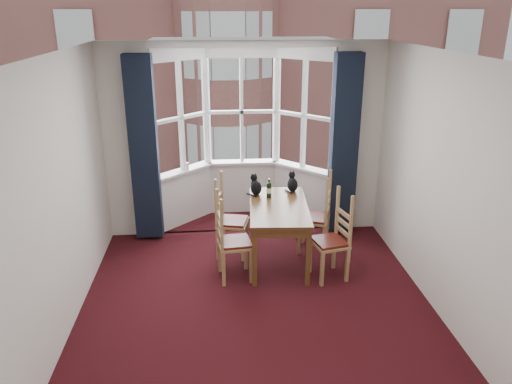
{
  "coord_description": "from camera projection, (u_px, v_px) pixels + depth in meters",
  "views": [
    {
      "loc": [
        -0.41,
        -4.76,
        3.2
      ],
      "look_at": [
        0.07,
        1.05,
        1.05
      ],
      "focal_mm": 35.0,
      "sensor_mm": 36.0,
      "label": 1
    }
  ],
  "objects": [
    {
      "name": "tenement_building",
      "position": [
        225.0,
        55.0,
        18.14
      ],
      "size": [
        18.4,
        7.8,
        15.2
      ],
      "color": "#9E5C51",
      "rests_on": "street"
    },
    {
      "name": "chair_right_near",
      "position": [
        336.0,
        242.0,
        6.2
      ],
      "size": [
        0.49,
        0.5,
        0.92
      ],
      "color": "#A88451",
      "rests_on": "floor"
    },
    {
      "name": "curtain_right",
      "position": [
        344.0,
        145.0,
        7.17
      ],
      "size": [
        0.38,
        0.22,
        2.6
      ],
      "primitive_type": "cube",
      "color": "black",
      "rests_on": "floor"
    },
    {
      "name": "street",
      "position": [
        221.0,
        137.0,
        37.82
      ],
      "size": [
        80.0,
        80.0,
        0.0
      ],
      "primitive_type": "plane",
      "color": "#333335",
      "rests_on": "ground"
    },
    {
      "name": "bay_window",
      "position": [
        243.0,
        133.0,
        7.68
      ],
      "size": [
        2.76,
        0.94,
        2.8
      ],
      "color": "white",
      "rests_on": "floor"
    },
    {
      "name": "cat_right",
      "position": [
        292.0,
        184.0,
        6.95
      ],
      "size": [
        0.15,
        0.21,
        0.28
      ],
      "color": "black",
      "rests_on": "dining_table"
    },
    {
      "name": "wall_back_pier_right",
      "position": [
        356.0,
        139.0,
        7.34
      ],
      "size": [
        0.7,
        0.12,
        2.8
      ],
      "primitive_type": "cube",
      "color": "silver",
      "rests_on": "floor"
    },
    {
      "name": "wine_bottle",
      "position": [
        269.0,
        189.0,
        6.71
      ],
      "size": [
        0.07,
        0.07,
        0.26
      ],
      "color": "black",
      "rests_on": "dining_table"
    },
    {
      "name": "wall_left",
      "position": [
        58.0,
        201.0,
        4.95
      ],
      "size": [
        0.0,
        4.5,
        4.5
      ],
      "primitive_type": "plane",
      "rotation": [
        1.57,
        0.0,
        1.57
      ],
      "color": "silver",
      "rests_on": "floor"
    },
    {
      "name": "wall_back_pier_left",
      "position": [
        129.0,
        143.0,
        7.08
      ],
      "size": [
        0.7,
        0.12,
        2.8
      ],
      "primitive_type": "cube",
      "color": "silver",
      "rests_on": "floor"
    },
    {
      "name": "wall_right",
      "position": [
        446.0,
        190.0,
        5.26
      ],
      "size": [
        0.0,
        4.5,
        4.5
      ],
      "primitive_type": "plane",
      "rotation": [
        1.57,
        0.0,
        -1.57
      ],
      "color": "silver",
      "rests_on": "floor"
    },
    {
      "name": "dining_table",
      "position": [
        279.0,
        213.0,
        6.5
      ],
      "size": [
        0.84,
        1.44,
        0.8
      ],
      "color": "brown",
      "rests_on": "floor"
    },
    {
      "name": "wall_near",
      "position": [
        290.0,
        327.0,
        3.0
      ],
      "size": [
        4.0,
        0.0,
        4.0
      ],
      "primitive_type": "plane",
      "rotation": [
        -1.57,
        0.0,
        0.0
      ],
      "color": "silver",
      "rests_on": "floor"
    },
    {
      "name": "chair_left_far",
      "position": [
        226.0,
        222.0,
        6.78
      ],
      "size": [
        0.48,
        0.5,
        0.92
      ],
      "color": "#A88451",
      "rests_on": "floor"
    },
    {
      "name": "cat_left",
      "position": [
        256.0,
        187.0,
        6.82
      ],
      "size": [
        0.21,
        0.25,
        0.3
      ],
      "color": "black",
      "rests_on": "dining_table"
    },
    {
      "name": "ceiling",
      "position": [
        258.0,
        54.0,
        4.62
      ],
      "size": [
        4.5,
        4.5,
        0.0
      ],
      "primitive_type": "plane",
      "rotation": [
        3.14,
        0.0,
        0.0
      ],
      "color": "white",
      "rests_on": "floor"
    },
    {
      "name": "floor",
      "position": [
        258.0,
        312.0,
        5.59
      ],
      "size": [
        4.5,
        4.5,
        0.0
      ],
      "primitive_type": "plane",
      "color": "black",
      "rests_on": "ground"
    },
    {
      "name": "chair_left_near",
      "position": [
        227.0,
        244.0,
        6.14
      ],
      "size": [
        0.45,
        0.47,
        0.92
      ],
      "color": "#A88451",
      "rests_on": "floor"
    },
    {
      "name": "chair_right_far",
      "position": [
        321.0,
        219.0,
        6.86
      ],
      "size": [
        0.51,
        0.53,
        0.92
      ],
      "color": "#A88451",
      "rests_on": "floor"
    },
    {
      "name": "curtain_left",
      "position": [
        144.0,
        150.0,
        6.95
      ],
      "size": [
        0.38,
        0.22,
        2.6
      ],
      "primitive_type": "cube",
      "color": "black",
      "rests_on": "floor"
    },
    {
      "name": "candle_tall",
      "position": [
        187.0,
        166.0,
        7.64
      ],
      "size": [
        0.06,
        0.06,
        0.12
      ],
      "primitive_type": "cylinder",
      "color": "white",
      "rests_on": "bay_window"
    }
  ]
}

